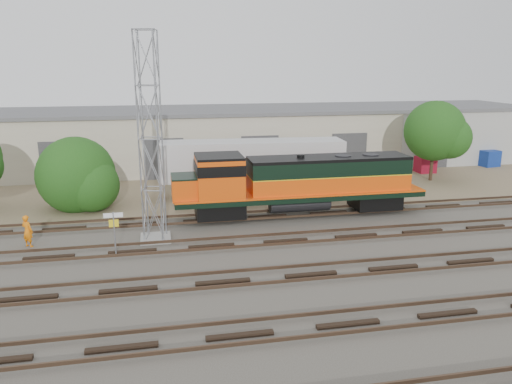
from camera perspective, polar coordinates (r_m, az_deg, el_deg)
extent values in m
plane|color=#47423A|center=(25.57, 4.27, -6.86)|extent=(140.00, 140.00, 0.00)
cube|color=#726047|center=(39.58, -1.52, 0.91)|extent=(80.00, 16.00, 0.02)
cube|color=#4C3828|center=(16.15, 15.68, -20.31)|extent=(80.00, 0.08, 0.14)
cube|color=black|center=(19.11, 10.47, -14.62)|extent=(80.00, 2.40, 0.14)
cube|color=#4C3828|center=(18.44, 11.37, -15.32)|extent=(80.00, 0.08, 0.14)
cube|color=#4C3828|center=(19.65, 9.67, -13.25)|extent=(80.00, 0.08, 0.14)
cube|color=black|center=(22.90, 6.30, -9.36)|extent=(80.00, 2.40, 0.14)
cube|color=#4C3828|center=(22.19, 6.90, -9.78)|extent=(80.00, 0.08, 0.14)
cube|color=#4C3828|center=(23.50, 5.76, -8.33)|extent=(80.00, 0.08, 0.14)
cube|color=black|center=(26.90, 3.42, -5.59)|extent=(80.00, 2.40, 0.14)
cube|color=#4C3828|center=(26.18, 3.84, -5.85)|extent=(80.00, 0.08, 0.14)
cube|color=#4C3828|center=(27.54, 3.03, -4.79)|extent=(80.00, 0.08, 0.14)
cube|color=black|center=(31.05, 1.32, -2.80)|extent=(80.00, 2.40, 0.14)
cube|color=#4C3828|center=(30.31, 1.63, -2.96)|extent=(80.00, 0.08, 0.14)
cube|color=#4C3828|center=(31.71, 1.03, -2.17)|extent=(80.00, 0.08, 0.14)
cube|color=#BEB69E|center=(46.88, -3.22, 6.12)|extent=(58.00, 10.00, 5.00)
cube|color=#59595B|center=(46.57, -3.26, 9.35)|extent=(58.40, 10.40, 0.30)
cube|color=#999993|center=(50.29, 23.48, 5.52)|extent=(14.00, 0.10, 5.00)
cube|color=#333335|center=(42.23, -21.35, 3.12)|extent=(3.20, 0.12, 3.40)
cube|color=#333335|center=(41.56, -10.43, 3.71)|extent=(3.20, 0.12, 3.40)
cube|color=#333335|center=(42.42, 0.46, 4.17)|extent=(3.20, 0.12, 3.40)
cube|color=#333335|center=(44.72, 10.57, 4.46)|extent=(3.20, 0.12, 3.40)
cube|color=#333335|center=(48.25, 19.46, 4.60)|extent=(3.20, 0.12, 3.40)
cube|color=black|center=(30.37, -4.16, -1.92)|extent=(2.93, 2.20, 0.91)
cube|color=black|center=(33.09, 13.41, -0.91)|extent=(2.93, 2.20, 0.91)
cube|color=black|center=(31.19, 5.03, -0.32)|extent=(15.55, 2.74, 0.32)
cylinder|color=black|center=(31.34, 5.01, -1.33)|extent=(3.84, 1.01, 1.01)
cube|color=#E0490A|center=(31.57, 8.25, 1.10)|extent=(10.06, 2.38, 1.10)
cube|color=black|center=(31.36, 8.32, 2.89)|extent=(10.06, 2.38, 0.91)
cube|color=black|center=(31.25, 8.35, 3.87)|extent=(10.06, 2.38, 0.18)
cube|color=#E0490A|center=(29.87, -4.22, 1.70)|extent=(2.74, 2.74, 2.38)
cube|color=black|center=(29.62, -4.27, 4.09)|extent=(2.74, 2.74, 0.15)
cube|color=#E0490A|center=(29.82, -8.22, 0.49)|extent=(1.46, 2.20, 1.28)
cube|color=gray|center=(27.70, -11.39, -5.19)|extent=(1.61, 1.61, 0.20)
cylinder|color=gray|center=(26.90, -13.02, 6.12)|extent=(0.08, 0.08, 10.71)
cylinder|color=gray|center=(26.88, -10.92, 6.23)|extent=(0.08, 0.08, 10.71)
cylinder|color=gray|center=(25.93, -13.07, 5.82)|extent=(0.08, 0.08, 10.71)
cylinder|color=gray|center=(25.91, -10.90, 5.93)|extent=(0.08, 0.08, 10.71)
cylinder|color=gray|center=(25.59, -15.86, -4.67)|extent=(0.07, 0.07, 2.27)
cube|color=white|center=(25.30, -16.01, -2.57)|extent=(0.93, 0.08, 0.23)
cube|color=yellow|center=(25.42, -15.94, -3.46)|extent=(0.47, 0.06, 0.36)
imported|color=orange|center=(28.55, -24.66, -4.07)|extent=(0.75, 0.68, 1.71)
cube|color=#BCBCBC|center=(35.58, -0.46, 3.72)|extent=(13.15, 3.45, 2.70)
cube|color=black|center=(37.00, 7.42, 0.61)|extent=(2.56, 2.65, 1.00)
cube|color=black|center=(34.78, -8.45, -0.07)|extent=(0.15, 0.15, 1.30)
cube|color=black|center=(36.72, -8.41, 0.71)|extent=(0.15, 0.15, 1.30)
cube|color=navy|center=(51.29, 25.03, 3.53)|extent=(1.83, 1.75, 1.50)
cube|color=maroon|center=(46.20, 18.77, 2.98)|extent=(1.52, 1.42, 1.40)
cylinder|color=#382619|center=(35.00, -19.58, -1.38)|extent=(0.34, 0.34, 0.46)
sphere|color=#174814|center=(34.54, -19.86, 1.80)|extent=(5.05, 5.05, 5.05)
sphere|color=#174814|center=(33.78, -18.27, 0.79)|extent=(3.53, 3.53, 3.53)
cylinder|color=#382619|center=(43.05, 19.42, 2.81)|extent=(0.28, 0.28, 2.40)
sphere|color=#174814|center=(42.60, 19.74, 6.60)|extent=(4.79, 4.79, 4.79)
sphere|color=#174814|center=(42.56, 21.29, 5.81)|extent=(3.36, 3.36, 3.36)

